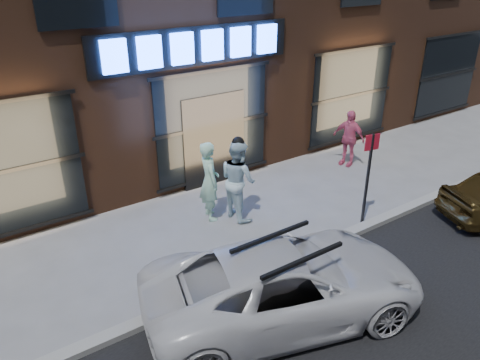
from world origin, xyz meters
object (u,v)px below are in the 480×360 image
Objects in this scene: man_bowtie at (209,181)px; white_suv at (285,283)px; sign_post at (368,171)px; man_cap at (238,180)px; passerby at (349,138)px.

man_bowtie reaches higher than white_suv.
sign_post is at bearing -116.51° from man_bowtie.
man_bowtie is 0.40× the size of white_suv.
white_suv is at bearing 158.03° from man_cap.
passerby is at bearing -81.37° from man_cap.
man_cap is 2.85m from sign_post.
passerby is at bearing 61.61° from sign_post.
white_suv is at bearing -147.29° from sign_post.
sign_post is at bearing -132.91° from man_cap.
passerby is 0.75× the size of sign_post.
passerby is at bearing -38.81° from white_suv.
man_cap is at bearing 149.43° from sign_post.
sign_post is (3.34, 1.28, 0.67)m from white_suv.
man_cap is 3.43m from white_suv.
white_suv is at bearing -177.53° from man_bowtie.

